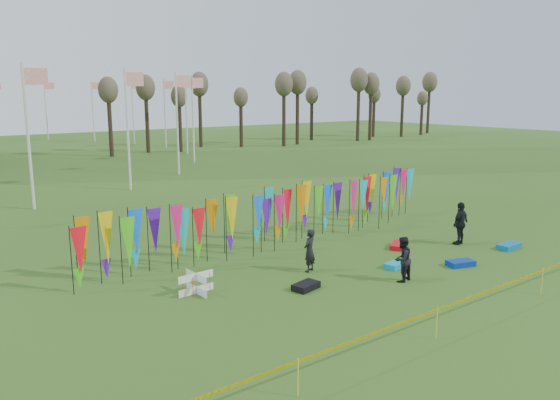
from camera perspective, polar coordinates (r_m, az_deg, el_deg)
ground at (r=18.84m, az=12.87°, el=-9.13°), size 160.00×160.00×0.00m
banner_row at (r=23.42m, az=0.60°, el=-0.91°), size 18.64×0.64×2.43m
caution_tape_near at (r=16.78m, az=20.27°, el=-9.30°), size 26.00×0.02×0.90m
tree_line at (r=71.69m, az=2.79°, el=10.96°), size 53.92×1.92×7.84m
box_kite at (r=18.10m, az=-8.75°, el=-8.60°), size 0.66×0.66×0.73m
person_left at (r=19.96m, az=3.10°, el=-5.29°), size 0.70×0.62×1.59m
person_mid at (r=19.40m, az=12.64°, el=-6.05°), size 0.84×0.59×1.59m
person_right at (r=24.67m, az=18.33°, el=-2.33°), size 1.16×0.75×1.86m
kite_bag_turquoise at (r=21.07m, az=12.07°, el=-6.62°), size 1.07×0.65×0.20m
kite_bag_blue at (r=21.84m, az=18.35°, el=-6.28°), size 1.14×0.82×0.22m
kite_bag_red at (r=23.63m, az=12.22°, el=-4.66°), size 1.21×1.01×0.20m
kite_bag_black at (r=18.42m, az=2.73°, el=-8.97°), size 1.03×0.74×0.22m
kite_bag_teal at (r=24.91m, az=22.81°, el=-4.46°), size 1.15×0.57×0.22m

